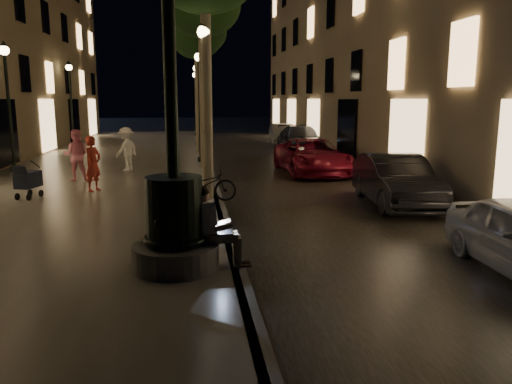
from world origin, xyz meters
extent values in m
plane|color=black|center=(0.00, 15.00, 0.00)|extent=(120.00, 120.00, 0.00)
cube|color=black|center=(3.00, 15.00, 0.01)|extent=(6.00, 45.00, 0.02)
cube|color=#68625B|center=(-4.00, 15.00, 0.10)|extent=(8.00, 45.00, 0.20)
cube|color=#59595B|center=(0.00, 15.00, 0.10)|extent=(0.25, 45.00, 0.20)
cube|color=brown|center=(10.00, 18.00, 7.50)|extent=(8.00, 36.00, 15.00)
cylinder|color=#59595B|center=(-1.00, 2.00, 0.40)|extent=(1.40, 1.40, 0.40)
cylinder|color=black|center=(-1.00, 2.00, 1.15)|extent=(0.90, 0.90, 1.10)
torus|color=black|center=(-1.00, 2.00, 0.70)|extent=(1.04, 1.04, 0.10)
torus|color=black|center=(-1.00, 2.00, 1.55)|extent=(0.89, 0.89, 0.09)
cylinder|color=black|center=(-1.00, 2.00, 3.30)|extent=(0.20, 0.20, 3.20)
cube|color=gray|center=(-0.45, 2.00, 0.69)|extent=(0.35, 0.23, 0.18)
cube|color=white|center=(-0.51, 2.00, 1.02)|extent=(0.44, 0.25, 0.55)
sphere|color=tan|center=(-0.54, 2.00, 1.38)|extent=(0.20, 0.20, 0.20)
sphere|color=black|center=(-0.55, 2.00, 1.42)|extent=(0.20, 0.20, 0.20)
cube|color=gray|center=(-0.22, 1.91, 0.69)|extent=(0.45, 0.13, 0.14)
cube|color=gray|center=(-0.22, 2.09, 0.69)|extent=(0.45, 0.13, 0.14)
cube|color=gray|center=(0.00, 1.91, 0.44)|extent=(0.13, 0.12, 0.49)
cube|color=gray|center=(0.00, 2.09, 0.44)|extent=(0.13, 0.12, 0.49)
cube|color=black|center=(0.10, 1.91, 0.21)|extent=(0.25, 0.10, 0.03)
cube|color=black|center=(0.10, 2.09, 0.21)|extent=(0.25, 0.10, 0.03)
cube|color=black|center=(-0.20, 2.00, 0.77)|extent=(0.23, 0.32, 0.02)
cube|color=black|center=(-0.35, 2.00, 0.87)|extent=(0.08, 0.32, 0.21)
cube|color=#A5C6ED|center=(-0.34, 2.00, 0.87)|extent=(0.06, 0.29, 0.18)
cylinder|color=#6B604C|center=(-0.25, 8.00, 2.70)|extent=(0.28, 0.28, 5.00)
cylinder|color=#6B604C|center=(-0.20, 14.00, 2.75)|extent=(0.28, 0.28, 5.10)
ellipsoid|color=black|center=(-0.20, 14.00, 6.40)|extent=(3.00, 3.00, 2.40)
cylinder|color=#6B604C|center=(-0.30, 20.00, 2.65)|extent=(0.28, 0.28, 4.90)
ellipsoid|color=black|center=(-0.30, 20.00, 6.20)|extent=(3.00, 3.00, 2.40)
cylinder|color=#6B604C|center=(-0.22, 26.00, 2.80)|extent=(0.28, 0.28, 5.20)
ellipsoid|color=black|center=(-0.22, 26.00, 6.50)|extent=(3.00, 3.00, 2.40)
cylinder|color=black|center=(-0.30, 8.00, 0.30)|extent=(0.28, 0.28, 0.20)
cylinder|color=black|center=(-0.30, 8.00, 2.40)|extent=(0.12, 0.12, 4.40)
sphere|color=#FFD88C|center=(-0.30, 8.00, 4.65)|extent=(0.36, 0.36, 0.36)
cone|color=black|center=(-0.30, 8.00, 4.90)|extent=(0.30, 0.30, 0.22)
cylinder|color=black|center=(-0.30, 16.00, 0.30)|extent=(0.28, 0.28, 0.20)
cylinder|color=black|center=(-0.30, 16.00, 2.40)|extent=(0.12, 0.12, 4.40)
sphere|color=#FFD88C|center=(-0.30, 16.00, 4.65)|extent=(0.36, 0.36, 0.36)
cone|color=black|center=(-0.30, 16.00, 4.90)|extent=(0.30, 0.30, 0.22)
cylinder|color=black|center=(-0.30, 24.00, 0.30)|extent=(0.28, 0.28, 0.20)
cylinder|color=black|center=(-0.30, 24.00, 2.40)|extent=(0.12, 0.12, 4.40)
sphere|color=#FFD88C|center=(-0.30, 24.00, 4.65)|extent=(0.36, 0.36, 0.36)
cone|color=black|center=(-0.30, 24.00, 4.90)|extent=(0.30, 0.30, 0.22)
cylinder|color=black|center=(-0.30, 32.00, 0.30)|extent=(0.28, 0.28, 0.20)
cylinder|color=black|center=(-0.30, 32.00, 2.40)|extent=(0.12, 0.12, 4.40)
sphere|color=#FFD88C|center=(-0.30, 32.00, 4.65)|extent=(0.36, 0.36, 0.36)
cone|color=black|center=(-0.30, 32.00, 4.90)|extent=(0.30, 0.30, 0.22)
cylinder|color=black|center=(-7.40, 14.00, 0.30)|extent=(0.28, 0.28, 0.20)
cylinder|color=black|center=(-7.40, 14.00, 2.40)|extent=(0.12, 0.12, 4.40)
sphere|color=#FFD88C|center=(-7.40, 14.00, 4.65)|extent=(0.36, 0.36, 0.36)
cone|color=black|center=(-7.40, 14.00, 4.90)|extent=(0.30, 0.30, 0.22)
cylinder|color=black|center=(-7.40, 24.00, 0.30)|extent=(0.28, 0.28, 0.20)
cylinder|color=black|center=(-7.40, 24.00, 2.40)|extent=(0.12, 0.12, 4.40)
sphere|color=#FFD88C|center=(-7.40, 24.00, 4.65)|extent=(0.36, 0.36, 0.36)
cone|color=black|center=(-7.40, 24.00, 4.90)|extent=(0.30, 0.30, 0.22)
cube|color=black|center=(-5.17, 8.35, 0.72)|extent=(0.62, 0.81, 0.43)
cube|color=black|center=(-5.27, 8.03, 1.01)|extent=(0.41, 0.27, 0.28)
cylinder|color=black|center=(-5.42, 8.13, 0.30)|extent=(0.09, 0.19, 0.19)
cylinder|color=black|center=(-5.09, 8.03, 0.30)|extent=(0.09, 0.19, 0.19)
cylinder|color=black|center=(-5.25, 8.67, 0.30)|extent=(0.09, 0.19, 0.19)
cylinder|color=black|center=(-4.93, 8.57, 0.30)|extent=(0.09, 0.19, 0.19)
cylinder|color=black|center=(-5.06, 8.72, 1.11)|extent=(0.15, 0.42, 0.26)
imported|color=black|center=(4.83, 7.00, 0.70)|extent=(1.87, 4.38, 1.40)
imported|color=maroon|center=(4.00, 13.18, 0.69)|extent=(2.42, 5.01, 1.37)
imported|color=#2C2D31|center=(5.20, 20.69, 0.74)|extent=(2.17, 5.13, 1.47)
imported|color=#979792|center=(5.20, 26.34, 0.66)|extent=(1.67, 4.07, 1.31)
imported|color=#B73124|center=(-3.60, 9.27, 1.02)|extent=(0.64, 0.71, 1.63)
imported|color=pink|center=(-4.53, 11.38, 1.06)|extent=(0.86, 0.68, 1.72)
imported|color=white|center=(-3.16, 13.67, 1.02)|extent=(1.11, 1.22, 1.65)
imported|color=black|center=(-0.40, 7.33, 0.66)|extent=(1.79, 0.73, 0.92)
camera|label=1|loc=(-0.71, -5.86, 2.90)|focal=35.00mm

